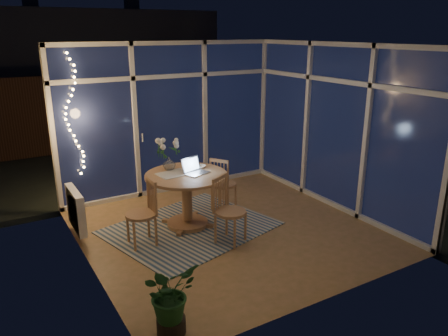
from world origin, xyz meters
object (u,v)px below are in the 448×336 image
(dining_table, at_px, (187,200))
(chair_right, at_px, (224,183))
(chair_left, at_px, (141,213))
(chair_front, at_px, (231,210))
(laptop, at_px, (197,166))
(potted_plant, at_px, (170,298))
(flower_vase, at_px, (169,163))

(dining_table, xyz_separation_m, chair_right, (0.78, 0.26, 0.05))
(chair_left, relative_size, chair_front, 0.99)
(chair_right, xyz_separation_m, laptop, (-0.64, -0.32, 0.48))
(dining_table, height_order, chair_front, chair_front)
(chair_front, bearing_deg, potted_plant, -167.03)
(chair_left, xyz_separation_m, flower_vase, (0.66, 0.53, 0.45))
(chair_right, height_order, laptop, laptop)
(potted_plant, bearing_deg, chair_left, 77.84)
(dining_table, height_order, chair_left, chair_left)
(flower_vase, bearing_deg, chair_right, -2.60)
(chair_right, bearing_deg, flower_vase, 55.30)
(dining_table, height_order, chair_right, chair_right)
(flower_vase, distance_m, potted_plant, 2.66)
(laptop, bearing_deg, dining_table, 138.12)
(chair_right, distance_m, laptop, 0.86)
(chair_right, relative_size, flower_vase, 4.27)
(dining_table, height_order, potted_plant, dining_table)
(chair_front, relative_size, flower_vase, 4.49)
(chair_front, bearing_deg, chair_right, 35.09)
(chair_left, height_order, potted_plant, chair_left)
(chair_left, bearing_deg, laptop, 102.48)
(dining_table, relative_size, chair_left, 1.27)
(chair_left, xyz_separation_m, laptop, (0.93, 0.17, 0.46))
(chair_front, height_order, potted_plant, chair_front)
(dining_table, distance_m, potted_plant, 2.39)
(flower_vase, bearing_deg, chair_front, -69.77)
(flower_vase, relative_size, potted_plant, 0.28)
(flower_vase, height_order, potted_plant, flower_vase)
(dining_table, xyz_separation_m, chair_front, (0.27, -0.78, 0.07))
(dining_table, xyz_separation_m, laptop, (0.14, -0.06, 0.52))
(chair_front, bearing_deg, flower_vase, 81.43)
(laptop, xyz_separation_m, flower_vase, (-0.27, 0.36, -0.02))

